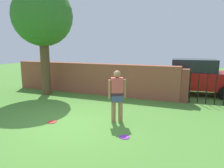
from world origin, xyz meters
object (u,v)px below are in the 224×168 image
at_px(person, 117,94).
at_px(tree, 43,17).
at_px(frisbee_purple, 125,137).
at_px(car, 193,77).
at_px(frisbee_red, 52,122).

bearing_deg(person, tree, -56.21).
xyz_separation_m(tree, person, (4.60, -2.35, -2.76)).
bearing_deg(frisbee_purple, tree, 147.15).
bearing_deg(tree, frisbee_purple, -32.85).
xyz_separation_m(tree, car, (6.66, 2.73, -2.80)).
height_order(car, frisbee_purple, car).
bearing_deg(frisbee_red, tree, 131.09).
bearing_deg(car, tree, 17.20).
bearing_deg(frisbee_purple, frisbee_red, 175.18).
xyz_separation_m(frisbee_red, frisbee_purple, (2.45, -0.21, 0.00)).
xyz_separation_m(person, car, (2.05, 5.07, -0.04)).
height_order(frisbee_red, frisbee_purple, same).
distance_m(tree, car, 7.72).
distance_m(car, frisbee_purple, 6.31).
bearing_deg(tree, frisbee_red, -48.91).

